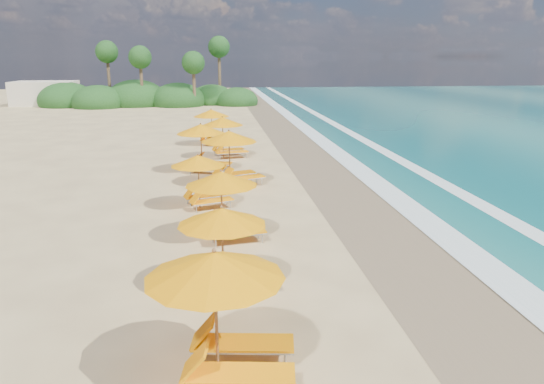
# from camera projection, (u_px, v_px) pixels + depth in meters

# --- Properties ---
(ground) EXTENTS (160.00, 160.00, 0.00)m
(ground) POSITION_uv_depth(u_px,v_px,m) (272.00, 225.00, 17.47)
(ground) COLOR #D9BB7F
(ground) RESTS_ON ground
(wet_sand) EXTENTS (4.00, 160.00, 0.01)m
(wet_sand) POSITION_uv_depth(u_px,v_px,m) (383.00, 221.00, 17.91)
(wet_sand) COLOR #7E694B
(wet_sand) RESTS_ON ground
(surf_foam) EXTENTS (4.00, 160.00, 0.01)m
(surf_foam) POSITION_uv_depth(u_px,v_px,m) (456.00, 218.00, 18.21)
(surf_foam) COLOR white
(surf_foam) RESTS_ON ground
(station_2) EXTENTS (2.93, 2.77, 2.51)m
(station_2) POSITION_uv_depth(u_px,v_px,m) (227.00, 307.00, 8.86)
(station_2) COLOR olive
(station_2) RESTS_ON ground
(station_3) EXTENTS (2.66, 2.54, 2.21)m
(station_3) POSITION_uv_depth(u_px,v_px,m) (229.00, 243.00, 12.39)
(station_3) COLOR olive
(station_3) RESTS_ON ground
(station_4) EXTENTS (2.73, 2.61, 2.30)m
(station_4) POSITION_uv_depth(u_px,v_px,m) (227.00, 201.00, 15.82)
(station_4) COLOR olive
(station_4) RESTS_ON ground
(station_5) EXTENTS (2.70, 2.64, 2.12)m
(station_5) POSITION_uv_depth(u_px,v_px,m) (203.00, 177.00, 19.31)
(station_5) COLOR olive
(station_5) RESTS_ON ground
(station_6) EXTENTS (3.27, 3.21, 2.55)m
(station_6) POSITION_uv_depth(u_px,v_px,m) (233.00, 154.00, 22.69)
(station_6) COLOR olive
(station_6) RESTS_ON ground
(station_7) EXTENTS (3.16, 3.09, 2.49)m
(station_7) POSITION_uv_depth(u_px,v_px,m) (205.00, 145.00, 25.24)
(station_7) COLOR olive
(station_7) RESTS_ON ground
(station_8) EXTENTS (2.90, 2.78, 2.40)m
(station_8) POSITION_uv_depth(u_px,v_px,m) (226.00, 134.00, 28.93)
(station_8) COLOR olive
(station_8) RESTS_ON ground
(station_9) EXTENTS (3.17, 3.16, 2.40)m
(station_9) POSITION_uv_depth(u_px,v_px,m) (214.00, 125.00, 32.96)
(station_9) COLOR olive
(station_9) RESTS_ON ground
(treeline) EXTENTS (25.80, 8.80, 9.74)m
(treeline) POSITION_uv_depth(u_px,v_px,m) (145.00, 97.00, 59.76)
(treeline) COLOR #163D14
(treeline) RESTS_ON ground
(beach_building) EXTENTS (7.00, 5.00, 2.80)m
(beach_building) POSITION_uv_depth(u_px,v_px,m) (45.00, 93.00, 60.69)
(beach_building) COLOR beige
(beach_building) RESTS_ON ground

